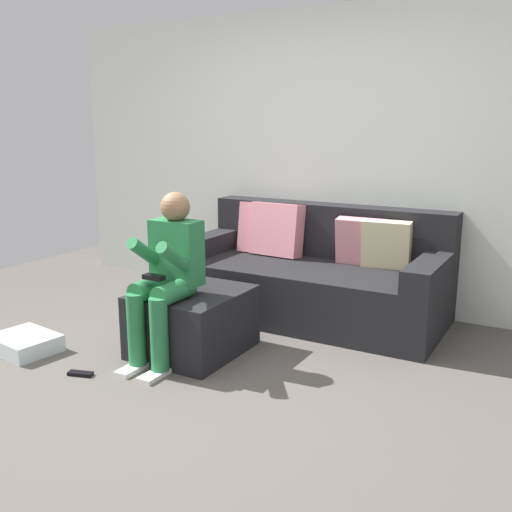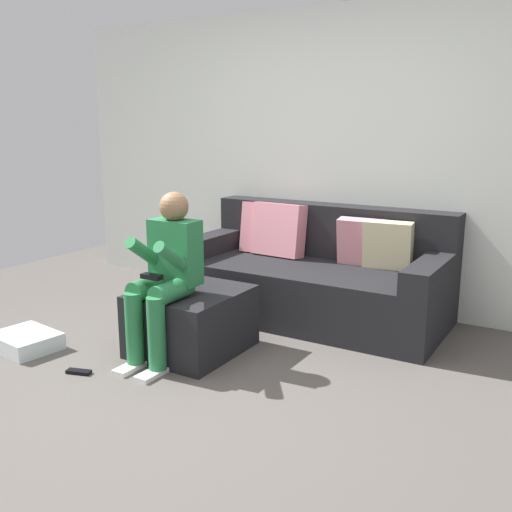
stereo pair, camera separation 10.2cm
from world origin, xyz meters
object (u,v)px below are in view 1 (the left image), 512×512
object	(u,v)px
couch_sectional	(313,275)
person_seated	(166,272)
ottoman	(192,321)
storage_bin	(25,343)
remote_near_ottoman	(80,374)

from	to	relation	value
couch_sectional	person_seated	bearing A→B (deg)	-108.41
ottoman	storage_bin	size ratio (longest dim) A/B	1.66
couch_sectional	remote_near_ottoman	bearing A→B (deg)	-113.28
storage_bin	couch_sectional	bearing A→B (deg)	50.41
couch_sectional	remote_near_ottoman	distance (m)	1.97
ottoman	person_seated	world-z (taller)	person_seated
couch_sectional	storage_bin	bearing A→B (deg)	-129.59
ottoman	remote_near_ottoman	bearing A→B (deg)	-119.31
person_seated	couch_sectional	bearing A→B (deg)	71.59
couch_sectional	storage_bin	distance (m)	2.20
person_seated	storage_bin	xyz separation A→B (m)	(-0.95, -0.37, -0.54)
person_seated	remote_near_ottoman	size ratio (longest dim) A/B	7.04
remote_near_ottoman	ottoman	bearing A→B (deg)	43.52
couch_sectional	remote_near_ottoman	world-z (taller)	couch_sectional
couch_sectional	ottoman	bearing A→B (deg)	-109.37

